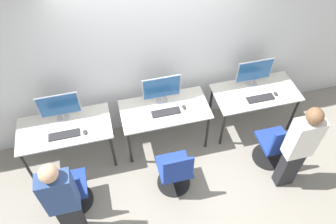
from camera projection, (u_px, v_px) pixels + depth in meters
name	position (u px, v px, depth m)	size (l,w,h in m)	color
ground_plane	(170.00, 156.00, 5.08)	(20.00, 20.00, 0.00)	gray
wall_back	(157.00, 54.00, 4.53)	(12.00, 0.05, 2.80)	silver
desk_left	(65.00, 131.00, 4.56)	(1.28, 0.66, 0.75)	silver
monitor_left	(59.00, 106.00, 4.43)	(0.55, 0.18, 0.45)	#B2B2B7
keyboard_left	(64.00, 135.00, 4.41)	(0.42, 0.13, 0.02)	#262628
mouse_left	(85.00, 132.00, 4.43)	(0.06, 0.09, 0.03)	#333333
office_chair_left	(71.00, 192.00, 4.28)	(0.48, 0.48, 0.90)	black
person_left	(63.00, 201.00, 3.70)	(0.36, 0.20, 1.54)	#232328
desk_center	(165.00, 112.00, 4.79)	(1.28, 0.66, 0.75)	silver
monitor_center	(162.00, 89.00, 4.66)	(0.55, 0.18, 0.45)	#B2B2B7
keyboard_center	(166.00, 112.00, 4.68)	(0.42, 0.13, 0.02)	#262628
mouse_center	(184.00, 107.00, 4.73)	(0.06, 0.09, 0.03)	#333333
office_chair_center	(175.00, 173.00, 4.47)	(0.48, 0.48, 0.90)	black
desk_right	(255.00, 95.00, 5.02)	(1.28, 0.66, 0.75)	silver
monitor_right	(254.00, 72.00, 4.89)	(0.55, 0.18, 0.45)	#B2B2B7
keyboard_right	(260.00, 98.00, 4.86)	(0.42, 0.13, 0.02)	#262628
mouse_right	(276.00, 94.00, 4.91)	(0.06, 0.09, 0.03)	#333333
office_chair_right	(275.00, 146.00, 4.76)	(0.48, 0.48, 0.90)	black
person_right	(299.00, 147.00, 4.17)	(0.36, 0.20, 1.56)	#232328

